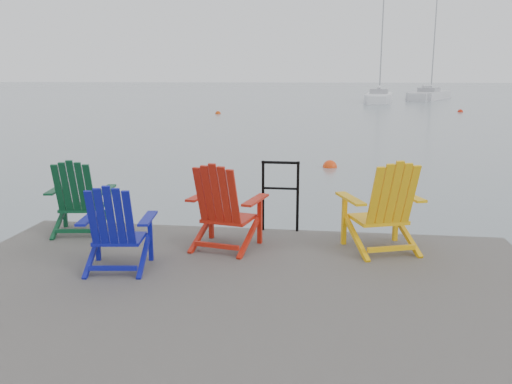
# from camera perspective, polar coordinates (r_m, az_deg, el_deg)

# --- Properties ---
(ground) EXTENTS (400.00, 400.00, 0.00)m
(ground) POSITION_cam_1_polar(r_m,az_deg,el_deg) (4.94, -3.30, -17.49)
(ground) COLOR slate
(ground) RESTS_ON ground
(dock) EXTENTS (6.00, 5.00, 1.40)m
(dock) POSITION_cam_1_polar(r_m,az_deg,el_deg) (4.78, -3.35, -13.87)
(dock) COLOR #2D2A28
(dock) RESTS_ON ground
(handrail) EXTENTS (0.48, 0.04, 0.90)m
(handrail) POSITION_cam_1_polar(r_m,az_deg,el_deg) (6.83, 2.58, 0.31)
(handrail) COLOR black
(handrail) RESTS_ON dock
(chair_green) EXTENTS (0.83, 0.78, 0.94)m
(chair_green) POSITION_cam_1_polar(r_m,az_deg,el_deg) (7.06, -18.12, -0.47)
(chair_green) COLOR #0B3D21
(chair_green) RESTS_ON dock
(chair_blue) EXTENTS (0.78, 0.74, 0.90)m
(chair_blue) POSITION_cam_1_polar(r_m,az_deg,el_deg) (5.63, -14.53, -3.58)
(chair_blue) COLOR #0D128C
(chair_blue) RESTS_ON dock
(chair_red) EXTENTS (0.90, 0.85, 1.00)m
(chair_red) POSITION_cam_1_polar(r_m,az_deg,el_deg) (6.13, -3.38, -1.46)
(chair_red) COLOR #B41C0D
(chair_red) RESTS_ON dock
(chair_yellow) EXTENTS (1.00, 0.95, 1.04)m
(chair_yellow) POSITION_cam_1_polar(r_m,az_deg,el_deg) (6.18, 13.33, -1.43)
(chair_yellow) COLOR #EEAC0D
(chair_yellow) RESTS_ON dock
(sailboat_near) EXTENTS (3.37, 9.14, 12.26)m
(sailboat_near) POSITION_cam_1_polar(r_m,az_deg,el_deg) (53.61, 12.82, 9.61)
(sailboat_near) COLOR white
(sailboat_near) RESTS_ON ground
(sailboat_mid) EXTENTS (6.03, 9.98, 13.28)m
(sailboat_mid) POSITION_cam_1_polar(r_m,az_deg,el_deg) (61.30, 17.80, 9.62)
(sailboat_mid) COLOR silver
(sailboat_mid) RESTS_ON ground
(buoy_a) EXTENTS (0.39, 0.39, 0.39)m
(buoy_a) POSITION_cam_1_polar(r_m,az_deg,el_deg) (14.90, 7.78, 2.60)
(buoy_a) COLOR #ED3E0D
(buoy_a) RESTS_ON ground
(buoy_b) EXTENTS (0.37, 0.37, 0.37)m
(buoy_b) POSITION_cam_1_polar(r_m,az_deg,el_deg) (35.91, -4.02, 8.21)
(buoy_b) COLOR #C63F0B
(buoy_b) RESTS_ON ground
(buoy_d) EXTENTS (0.37, 0.37, 0.37)m
(buoy_d) POSITION_cam_1_polar(r_m,az_deg,el_deg) (40.22, 20.70, 7.89)
(buoy_d) COLOR red
(buoy_d) RESTS_ON ground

